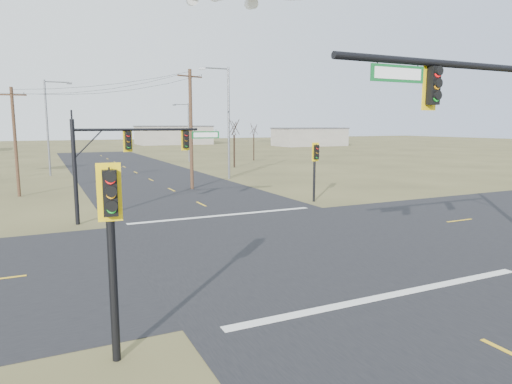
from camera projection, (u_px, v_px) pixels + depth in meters
ground at (282, 244)px, 21.90m from camera, size 320.00×320.00×0.00m
road_ew at (282, 243)px, 21.90m from camera, size 160.00×14.00×0.02m
road_ns at (282, 243)px, 21.90m from camera, size 14.00×160.00×0.02m
stop_bar_near at (390, 295)px, 15.20m from camera, size 12.00×0.40×0.01m
stop_bar_far at (224, 215)px, 28.59m from camera, size 12.00×0.40×0.01m
mast_arm_far at (134, 147)px, 26.89m from camera, size 8.82×0.49×5.97m
pedestal_signal_ne at (316, 159)px, 33.23m from camera, size 0.56×0.49×4.38m
pedestal_signal_sw at (111, 221)px, 10.47m from camera, size 0.60×0.53×4.84m
utility_pole_near at (191, 128)px, 39.57m from camera, size 2.43×0.94×10.33m
utility_pole_far at (15, 140)px, 35.57m from camera, size 2.09×0.29×8.53m
streetlight_a at (226, 117)px, 46.95m from camera, size 3.21×0.51×11.45m
streetlight_b at (187, 129)px, 68.89m from camera, size 2.46×0.32×8.81m
streetlight_c at (49, 122)px, 49.98m from camera, size 2.91×0.28×10.45m
bare_tree_c at (234, 126)px, 59.70m from camera, size 3.72×3.72×6.91m
bare_tree_d at (254, 129)px, 71.52m from camera, size 2.44×2.44×6.17m
warehouse_mid at (173, 135)px, 130.36m from camera, size 20.00×12.00×5.00m
warehouse_right at (310, 137)px, 120.89m from camera, size 18.00×10.00×4.50m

